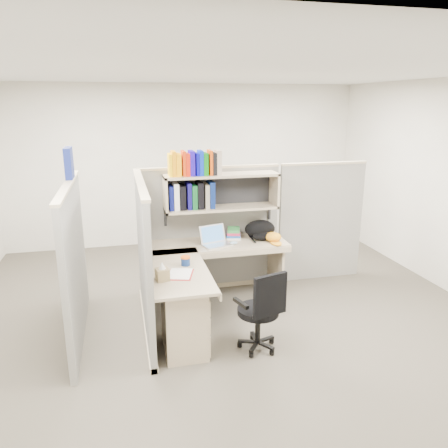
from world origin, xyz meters
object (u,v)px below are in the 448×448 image
object	(u,v)px
backpack	(261,230)
desk	(195,297)
task_chair	(260,323)
laptop	(217,236)
snack_canister	(186,261)

from	to	relation	value
backpack	desk	bearing A→B (deg)	-119.75
backpack	task_chair	world-z (taller)	backpack
desk	task_chair	world-z (taller)	task_chair
backpack	laptop	bearing A→B (deg)	-149.10
laptop	snack_canister	distance (m)	0.74
desk	laptop	size ratio (longest dim) A/B	5.26
backpack	snack_canister	size ratio (longest dim) A/B	3.88
desk	backpack	bearing A→B (deg)	41.54
backpack	task_chair	xyz separation A→B (m)	(-0.44, -1.33, -0.54)
desk	laptop	xyz separation A→B (m)	(0.40, 0.76, 0.41)
backpack	snack_canister	world-z (taller)	backpack
laptop	task_chair	distance (m)	1.33
desk	task_chair	xyz separation A→B (m)	(0.56, -0.45, -0.13)
laptop	snack_canister	xyz separation A→B (m)	(-0.47, -0.57, -0.07)
desk	task_chair	size ratio (longest dim) A/B	2.02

